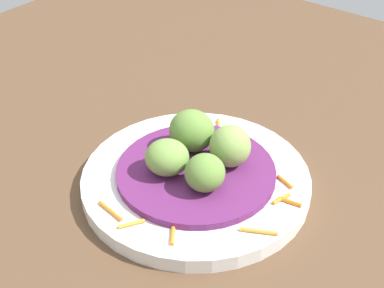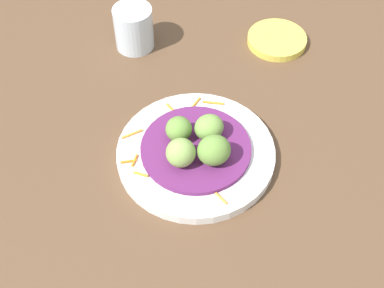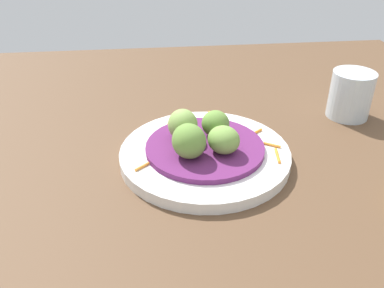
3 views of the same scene
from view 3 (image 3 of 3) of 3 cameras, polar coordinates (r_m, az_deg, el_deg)
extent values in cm
cube|color=brown|center=(59.14, 2.03, -4.07)|extent=(110.00, 110.00, 2.00)
cylinder|color=white|center=(59.73, 1.46, -1.53)|extent=(24.63, 24.63, 1.69)
cylinder|color=#60235B|center=(59.07, 1.47, -0.51)|extent=(17.10, 17.10, 0.81)
cylinder|color=orange|center=(67.83, -1.34, 3.75)|extent=(0.83, 2.46, 0.40)
cylinder|color=orange|center=(67.04, -1.13, 3.40)|extent=(2.28, 0.99, 0.40)
cylinder|color=orange|center=(65.92, -3.27, 2.84)|extent=(1.12, 2.31, 0.40)
cylinder|color=orange|center=(58.88, 11.79, -1.59)|extent=(0.88, 3.56, 0.40)
cylinder|color=orange|center=(55.76, -6.93, -3.13)|extent=(2.09, 1.83, 0.40)
cylinder|color=orange|center=(64.23, 8.94, 1.67)|extent=(2.17, 1.76, 0.40)
cylinder|color=orange|center=(68.32, 3.25, 3.92)|extent=(2.06, 3.34, 0.40)
cylinder|color=orange|center=(61.22, 11.04, -0.13)|extent=(2.41, 1.69, 0.40)
ellipsoid|color=olive|center=(55.15, -0.43, 0.41)|extent=(5.93, 6.23, 4.79)
ellipsoid|color=#759E47|center=(56.36, 4.46, 0.48)|extent=(6.17, 6.25, 3.84)
ellipsoid|color=olive|center=(60.44, 3.28, 2.84)|extent=(5.71, 5.69, 3.95)
ellipsoid|color=#84A851|center=(59.38, -1.29, 2.70)|extent=(5.33, 5.42, 4.62)
cylinder|color=silver|center=(75.70, 21.15, 6.41)|extent=(7.15, 7.15, 8.06)
camera|label=1|loc=(0.90, 27.40, 32.37)|focal=52.07mm
camera|label=2|loc=(0.75, -66.69, 43.94)|focal=50.28mm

